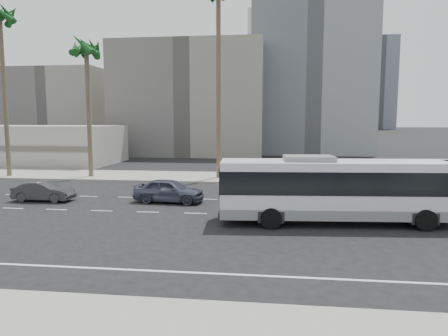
# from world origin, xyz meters

# --- Properties ---
(ground) EXTENTS (700.00, 700.00, 0.00)m
(ground) POSITION_xyz_m (0.00, 0.00, 0.00)
(ground) COLOR black
(ground) RESTS_ON ground
(sidewalk_north) EXTENTS (120.00, 7.00, 0.15)m
(sidewalk_north) POSITION_xyz_m (0.00, 15.50, 0.07)
(sidewalk_north) COLOR gray
(sidewalk_north) RESTS_ON ground
(commercial_low) EXTENTS (22.00, 12.16, 5.00)m
(commercial_low) POSITION_xyz_m (-30.00, 25.99, 2.50)
(commercial_low) COLOR #A8A69D
(commercial_low) RESTS_ON ground
(midrise_beige_west) EXTENTS (24.00, 18.00, 18.00)m
(midrise_beige_west) POSITION_xyz_m (-12.00, 45.00, 9.00)
(midrise_beige_west) COLOR slate
(midrise_beige_west) RESTS_ON ground
(midrise_gray_center) EXTENTS (20.00, 20.00, 26.00)m
(midrise_gray_center) POSITION_xyz_m (8.00, 52.00, 13.00)
(midrise_gray_center) COLOR slate
(midrise_gray_center) RESTS_ON ground
(midrise_beige_far) EXTENTS (18.00, 16.00, 15.00)m
(midrise_beige_far) POSITION_xyz_m (-38.00, 50.00, 7.50)
(midrise_beige_far) COLOR slate
(midrise_beige_far) RESTS_ON ground
(civic_tower) EXTENTS (42.00, 42.00, 129.00)m
(civic_tower) POSITION_xyz_m (-2.00, 250.00, 38.83)
(civic_tower) COLOR silver
(civic_tower) RESTS_ON ground
(highrise_right) EXTENTS (26.00, 26.00, 70.00)m
(highrise_right) POSITION_xyz_m (45.00, 230.00, 35.00)
(highrise_right) COLOR #4F5560
(highrise_right) RESTS_ON ground
(highrise_far) EXTENTS (22.00, 22.00, 60.00)m
(highrise_far) POSITION_xyz_m (70.00, 260.00, 30.00)
(highrise_far) COLOR #4F5560
(highrise_far) RESTS_ON ground
(city_bus) EXTENTS (13.17, 3.88, 3.73)m
(city_bus) POSITION_xyz_m (5.27, -1.28, 1.96)
(city_bus) COLOR silver
(city_bus) RESTS_ON ground
(car_a) EXTENTS (2.32, 5.00, 1.66)m
(car_a) POSITION_xyz_m (-5.48, 3.21, 0.83)
(car_a) COLOR #3D4255
(car_a) RESTS_ON ground
(car_b) EXTENTS (1.50, 4.22, 1.39)m
(car_b) POSITION_xyz_m (-14.38, 2.56, 0.69)
(car_b) COLOR #303031
(car_b) RESTS_ON ground
(palm_mid) EXTENTS (4.40, 4.40, 13.61)m
(palm_mid) POSITION_xyz_m (-16.30, 14.15, 12.24)
(palm_mid) COLOR brown
(palm_mid) RESTS_ON ground
(palm_far) EXTENTS (4.93, 4.93, 16.95)m
(palm_far) POSITION_xyz_m (-24.63, 13.52, 15.40)
(palm_far) COLOR brown
(palm_far) RESTS_ON ground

